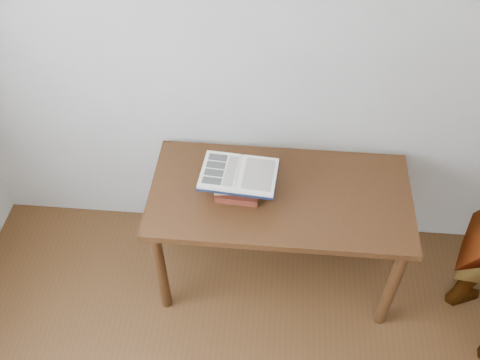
{
  "coord_description": "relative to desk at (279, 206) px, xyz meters",
  "views": [
    {
      "loc": [
        -0.06,
        -0.39,
        2.72
      ],
      "look_at": [
        -0.2,
        1.3,
        0.87
      ],
      "focal_mm": 40.0,
      "sensor_mm": 36.0,
      "label": 1
    }
  ],
  "objects": [
    {
      "name": "book_stack",
      "position": [
        -0.22,
        -0.01,
        0.16
      ],
      "size": [
        0.25,
        0.21,
        0.12
      ],
      "color": "maroon",
      "rests_on": "desk"
    },
    {
      "name": "desk",
      "position": [
        0.0,
        0.0,
        0.0
      ],
      "size": [
        1.31,
        0.66,
        0.7
      ],
      "color": "#482512",
      "rests_on": "ground"
    },
    {
      "name": "open_book",
      "position": [
        -0.21,
        -0.02,
        0.24
      ],
      "size": [
        0.39,
        0.28,
        0.03
      ],
      "rotation": [
        0.0,
        0.0,
        -0.08
      ],
      "color": "black",
      "rests_on": "book_stack"
    }
  ]
}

